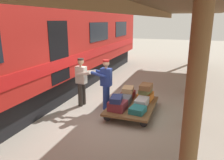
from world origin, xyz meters
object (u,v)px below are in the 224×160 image
object	(u,v)px
suitcase_slate_roller	(123,100)
suitcase_tan_vintage	(128,90)
suitcase_orange_carryall	(145,96)
porter_in_overalls	(106,83)
luggage_cart	(132,106)
suitcase_burgundy_valise	(118,106)
suitcase_navy_fabric	(116,99)
suitcase_gray_aluminum	(142,102)
suitcase_olive_duffel	(145,91)
porter_by_door	(82,80)
suitcase_maroon_trunk	(128,95)
suitcase_brown_leather	(146,87)
suitcase_teal_softside	(138,110)
train_car	(22,47)

from	to	relation	value
suitcase_slate_roller	suitcase_tan_vintage	xyz separation A→B (m)	(-0.01, -0.55, 0.19)
suitcase_orange_carryall	porter_in_overalls	size ratio (longest dim) A/B	0.33
luggage_cart	suitcase_burgundy_valise	size ratio (longest dim) A/B	4.23
suitcase_slate_roller	suitcase_burgundy_valise	distance (m)	0.59
suitcase_burgundy_valise	suitcase_navy_fabric	world-z (taller)	suitcase_navy_fabric
luggage_cart	suitcase_gray_aluminum	size ratio (longest dim) A/B	3.36
suitcase_gray_aluminum	porter_in_overalls	bearing A→B (deg)	-4.20
luggage_cart	suitcase_gray_aluminum	distance (m)	0.36
suitcase_navy_fabric	suitcase_tan_vintage	xyz separation A→B (m)	(-0.05, -1.17, -0.05)
suitcase_navy_fabric	suitcase_tan_vintage	bearing A→B (deg)	-92.22
luggage_cart	suitcase_olive_duffel	size ratio (longest dim) A/B	4.28
suitcase_orange_carryall	porter_by_door	distance (m)	2.29
suitcase_burgundy_valise	suitcase_maroon_trunk	world-z (taller)	suitcase_burgundy_valise
suitcase_maroon_trunk	suitcase_olive_duffel	distance (m)	0.67
porter_in_overalls	suitcase_brown_leather	bearing A→B (deg)	-162.02
suitcase_olive_duffel	suitcase_brown_leather	distance (m)	0.17
luggage_cart	porter_in_overalls	world-z (taller)	porter_in_overalls
suitcase_teal_softside	luggage_cart	bearing A→B (deg)	-61.68
suitcase_brown_leather	suitcase_navy_fabric	world-z (taller)	suitcase_brown_leather
suitcase_maroon_trunk	porter_in_overalls	distance (m)	0.97
suitcase_orange_carryall	porter_in_overalls	xyz separation A→B (m)	(1.28, 0.49, 0.51)
suitcase_olive_duffel	porter_by_door	world-z (taller)	porter_by_door
suitcase_gray_aluminum	suitcase_navy_fabric	xyz separation A→B (m)	(0.67, 0.62, 0.24)
suitcase_orange_carryall	suitcase_teal_softside	size ratio (longest dim) A/B	1.17
suitcase_slate_roller	suitcase_olive_duffel	xyz separation A→B (m)	(-0.63, -0.55, 0.21)
suitcase_burgundy_valise	suitcase_brown_leather	bearing A→B (deg)	-120.62
suitcase_maroon_trunk	suitcase_brown_leather	world-z (taller)	suitcase_brown_leather
suitcase_burgundy_valise	suitcase_tan_vintage	xyz separation A→B (m)	(-0.01, -1.13, 0.17)
luggage_cart	suitcase_slate_roller	xyz separation A→B (m)	(0.32, 0.00, 0.16)
suitcase_slate_roller	suitcase_maroon_trunk	bearing A→B (deg)	-90.00
suitcase_navy_fabric	suitcase_maroon_trunk	bearing A→B (deg)	-91.70
suitcase_slate_roller	suitcase_burgundy_valise	size ratio (longest dim) A/B	1.05
train_car	porter_in_overalls	xyz separation A→B (m)	(-2.90, -0.50, -1.14)
suitcase_teal_softside	suitcase_brown_leather	distance (m)	1.18
suitcase_slate_roller	suitcase_olive_duffel	world-z (taller)	suitcase_olive_duffel
suitcase_slate_roller	suitcase_teal_softside	bearing A→B (deg)	137.15
train_car	suitcase_burgundy_valise	bearing A→B (deg)	177.18
suitcase_olive_duffel	train_car	bearing A→B (deg)	12.87
suitcase_burgundy_valise	suitcase_teal_softside	distance (m)	0.63
train_car	suitcase_slate_roller	distance (m)	3.94
luggage_cart	suitcase_burgundy_valise	world-z (taller)	suitcase_burgundy_valise
suitcase_slate_roller	suitcase_teal_softside	size ratio (longest dim) A/B	1.09
suitcase_slate_roller	suitcase_teal_softside	world-z (taller)	suitcase_slate_roller
suitcase_tan_vintage	porter_in_overalls	xyz separation A→B (m)	(0.66, 0.45, 0.32)
train_car	suitcase_navy_fabric	distance (m)	3.80
train_car	suitcase_slate_roller	xyz separation A→B (m)	(-3.56, -0.41, -1.65)
porter_in_overalls	suitcase_maroon_trunk	bearing A→B (deg)	-143.07
luggage_cart	suitcase_maroon_trunk	world-z (taller)	suitcase_maroon_trunk
suitcase_tan_vintage	porter_by_door	bearing A→B (deg)	16.98
suitcase_gray_aluminum	porter_by_door	world-z (taller)	porter_by_door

